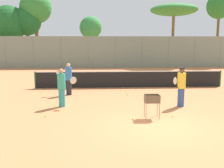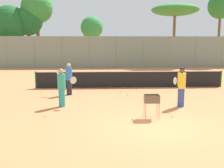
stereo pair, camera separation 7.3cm
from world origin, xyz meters
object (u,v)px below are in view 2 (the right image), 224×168
Objects in this scene: player_white_outfit at (62,87)px; player_yellow_shirt at (181,87)px; tennis_net at (130,79)px; ball_cart at (151,101)px; parked_car at (56,60)px; player_red_cap at (69,79)px.

player_white_outfit is 5.37m from player_yellow_shirt.
player_yellow_shirt reaches higher than player_white_outfit.
tennis_net is 13.25× the size of ball_cart.
player_white_outfit is at bearing 151.29° from ball_cart.
tennis_net is 2.87× the size of parked_car.
player_red_cap is at bearing -71.20° from player_yellow_shirt.
player_white_outfit is (-3.67, -4.91, 0.33)m from tennis_net.
ball_cart is (3.65, -4.70, -0.21)m from player_red_cap.
player_red_cap reaches higher than player_white_outfit.
player_red_cap is (-3.65, -2.21, 0.34)m from tennis_net.
player_yellow_shirt is 1.95× the size of ball_cart.
player_yellow_shirt is (1.69, -5.18, 0.36)m from tennis_net.
parked_car reaches higher than ball_cart.
player_red_cap is 19.25m from parked_car.
player_red_cap is at bearing -148.81° from tennis_net.
ball_cart is (3.67, -2.01, -0.20)m from player_white_outfit.
ball_cart is at bearing 3.49° from player_yellow_shirt.
player_white_outfit reaches higher than ball_cart.
player_red_cap is 0.99× the size of player_yellow_shirt.
ball_cart is 0.22× the size of parked_car.
player_white_outfit is 0.41× the size of parked_car.
parked_car is at bearing 107.33° from player_white_outfit.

